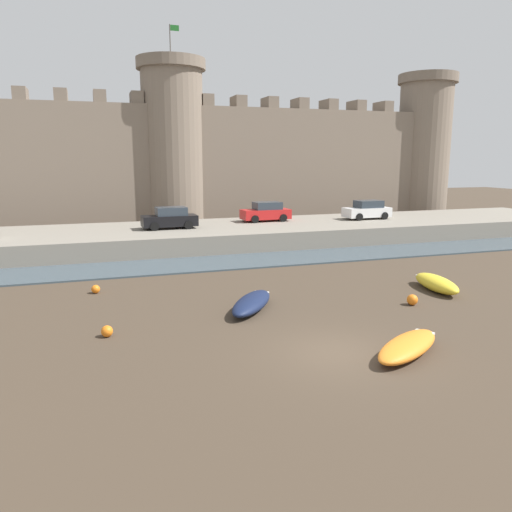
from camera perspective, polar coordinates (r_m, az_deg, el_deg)
name	(u,v)px	position (r m, az deg, el deg)	size (l,w,h in m)	color
ground_plane	(336,353)	(17.96, 9.08, -10.86)	(160.00, 160.00, 0.00)	#423528
water_channel	(222,263)	(32.26, -3.86, -0.75)	(80.00, 4.50, 0.10)	#3D4C56
quay_road	(199,236)	(39.09, -6.52, 2.29)	(68.89, 10.00, 1.42)	gray
castle	(174,156)	(49.69, -9.39, 11.22)	(63.35, 6.45, 18.76)	#7A6B5B
rowboat_near_channel_left	(252,303)	(22.33, -0.50, -5.35)	(3.29, 3.93, 0.66)	#141E3D
rowboat_midflat_left	(408,346)	(18.27, 16.97, -9.78)	(3.92, 3.12, 0.59)	orange
rowboat_foreground_centre	(436,283)	(27.18, 19.92, -2.92)	(1.71, 3.76, 0.75)	yellow
mooring_buoy_near_channel	(96,289)	(26.35, -17.86, -3.62)	(0.43, 0.43, 0.43)	orange
mooring_buoy_near_shore	(107,331)	(19.96, -16.67, -8.24)	(0.44, 0.44, 0.44)	orange
mooring_buoy_mid_mud	(412,300)	(24.20, 17.43, -4.80)	(0.50, 0.50, 0.50)	orange
car_quay_centre_west	(170,218)	(38.31, -9.81, 4.27)	(4.16, 2.00, 1.62)	black
car_quay_west	(266,212)	(42.22, 1.15, 5.05)	(4.16, 2.00, 1.62)	red
car_quay_east	(367,210)	(44.79, 12.60, 5.14)	(4.16, 2.00, 1.62)	silver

